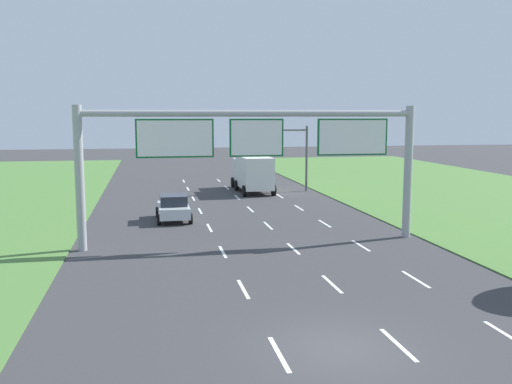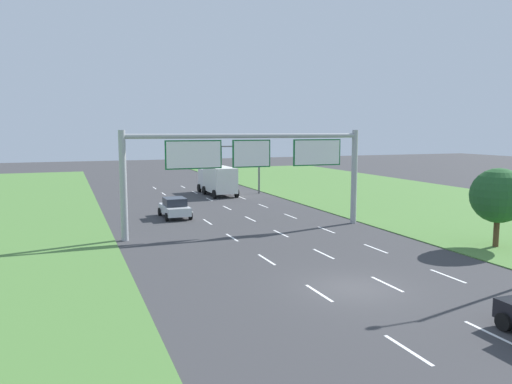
{
  "view_description": "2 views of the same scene",
  "coord_description": "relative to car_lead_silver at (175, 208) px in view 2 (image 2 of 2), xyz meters",
  "views": [
    {
      "loc": [
        -5.15,
        -14.54,
        6.52
      ],
      "look_at": [
        0.48,
        15.18,
        2.43
      ],
      "focal_mm": 40.0,
      "sensor_mm": 36.0,
      "label": 1
    },
    {
      "loc": [
        -11.75,
        -18.48,
        7.0
      ],
      "look_at": [
        0.13,
        12.51,
        2.86
      ],
      "focal_mm": 35.0,
      "sensor_mm": 36.0,
      "label": 2
    }
  ],
  "objects": [
    {
      "name": "ground_plane",
      "position": [
        3.69,
        -20.79,
        -0.81
      ],
      "size": [
        200.0,
        200.0,
        0.0
      ],
      "primitive_type": "plane",
      "color": "#38383A"
    },
    {
      "name": "lane_dashes_inner_left",
      "position": [
        1.94,
        -8.79,
        -0.81
      ],
      "size": [
        0.14,
        62.4,
        0.01
      ],
      "color": "white",
      "rests_on": "ground_plane"
    },
    {
      "name": "lane_dashes_inner_right",
      "position": [
        5.44,
        -8.79,
        -0.81
      ],
      "size": [
        0.14,
        62.4,
        0.01
      ],
      "color": "white",
      "rests_on": "ground_plane"
    },
    {
      "name": "lane_dashes_slip",
      "position": [
        8.94,
        -8.79,
        -0.81
      ],
      "size": [
        0.14,
        62.4,
        0.01
      ],
      "color": "white",
      "rests_on": "ground_plane"
    },
    {
      "name": "car_lead_silver",
      "position": [
        0.0,
        0.0,
        0.0
      ],
      "size": [
        2.14,
        3.93,
        1.61
      ],
      "rotation": [
        0.0,
        0.0,
        0.01
      ],
      "color": "silver",
      "rests_on": "ground_plane"
    },
    {
      "name": "box_truck",
      "position": [
        7.25,
        12.36,
        0.86
      ],
      "size": [
        2.79,
        7.23,
        3.08
      ],
      "rotation": [
        0.0,
        0.0,
        0.02
      ],
      "color": "silver",
      "rests_on": "ground_plane"
    },
    {
      "name": "sign_gantry",
      "position": [
        3.89,
        -7.24,
        4.14
      ],
      "size": [
        17.24,
        0.44,
        7.0
      ],
      "color": "#9EA0A5",
      "rests_on": "ground_plane"
    },
    {
      "name": "traffic_light_mast",
      "position": [
        9.97,
        11.85,
        3.05
      ],
      "size": [
        4.76,
        0.49,
        5.6
      ],
      "color": "#47494F",
      "rests_on": "ground_plane"
    },
    {
      "name": "roadside_tree_near",
      "position": [
        15.84,
        -17.09,
        2.32
      ],
      "size": [
        3.26,
        3.26,
        4.78
      ],
      "color": "#513823",
      "rests_on": "ground_plane"
    }
  ]
}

